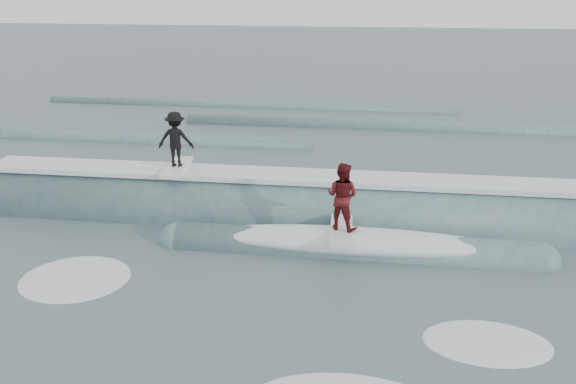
# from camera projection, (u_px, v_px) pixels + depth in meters

# --- Properties ---
(ground) EXTENTS (160.00, 160.00, 0.00)m
(ground) POSITION_uv_depth(u_px,v_px,m) (250.00, 327.00, 12.65)
(ground) COLOR #3B4E56
(ground) RESTS_ON ground
(breaking_wave) EXTENTS (21.53, 4.01, 2.47)m
(breaking_wave) POSITION_uv_depth(u_px,v_px,m) (299.00, 220.00, 18.11)
(breaking_wave) COLOR #3C5F66
(breaking_wave) RESTS_ON ground
(surfer_black) EXTENTS (1.05, 2.04, 1.67)m
(surfer_black) POSITION_uv_depth(u_px,v_px,m) (176.00, 142.00, 18.20)
(surfer_black) COLOR silver
(surfer_black) RESTS_ON ground
(surfer_red) EXTENTS (1.00, 2.02, 1.79)m
(surfer_red) POSITION_uv_depth(u_px,v_px,m) (342.00, 200.00, 15.69)
(surfer_red) COLOR silver
(surfer_red) RESTS_ON ground
(whitewater) EXTENTS (11.51, 6.92, 0.10)m
(whitewater) POSITION_uv_depth(u_px,v_px,m) (250.00, 361.00, 11.52)
(whitewater) COLOR white
(whitewater) RESTS_ON ground
(far_swells) EXTENTS (37.67, 8.65, 0.80)m
(far_swells) POSITION_uv_depth(u_px,v_px,m) (263.00, 126.00, 29.62)
(far_swells) COLOR #3C5F66
(far_swells) RESTS_ON ground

